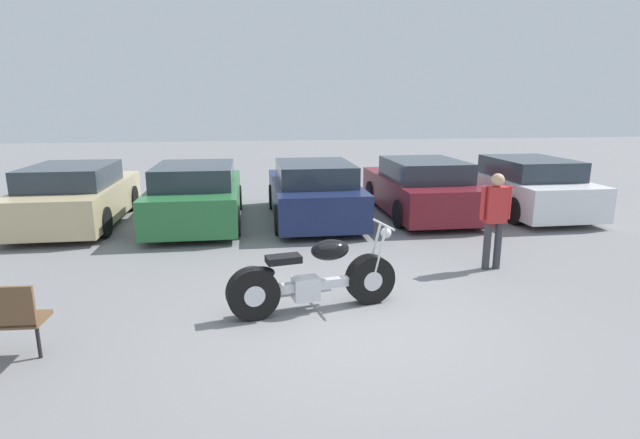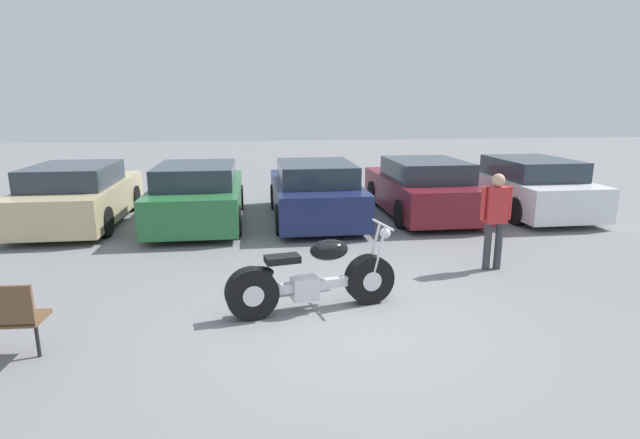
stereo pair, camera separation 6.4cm
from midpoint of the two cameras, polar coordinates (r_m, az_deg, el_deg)
name	(u,v)px [view 1 (the left image)]	position (r m, az deg, el deg)	size (l,w,h in m)	color
ground_plane	(354,322)	(6.40, 3.58, -11.66)	(60.00, 60.00, 0.00)	slate
motorcycle	(312,279)	(6.58, -1.18, -6.84)	(2.29, 0.82, 1.11)	black
parked_car_champagne	(77,196)	(12.43, -26.20, 2.40)	(1.95, 4.20, 1.36)	#C6B284
parked_car_green	(197,195)	(11.60, -14.06, 2.69)	(1.95, 4.20, 1.36)	#286B38
parked_car_navy	(313,192)	(11.61, -0.91, 3.11)	(1.95, 4.20, 1.36)	#19234C
parked_car_maroon	(421,188)	(12.39, 11.28, 3.50)	(1.95, 4.20, 1.36)	maroon
parked_car_white	(524,186)	(13.45, 22.12, 3.53)	(1.95, 4.20, 1.36)	white
person_standing	(495,213)	(8.54, 19.17, 0.66)	(0.52, 0.21, 1.59)	#38383D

